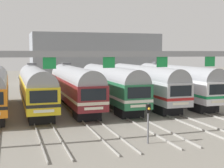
# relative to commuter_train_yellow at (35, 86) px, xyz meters

# --- Properties ---
(ground_plane) EXTENTS (160.00, 160.00, 0.00)m
(ground_plane) POSITION_rel_commuter_train_yellow_xyz_m (6.45, 0.00, -2.69)
(ground_plane) COLOR gray
(track_bed) EXTENTS (23.01, 70.00, 0.15)m
(track_bed) POSITION_rel_commuter_train_yellow_xyz_m (6.45, 17.00, -2.61)
(track_bed) COLOR gray
(track_bed) RESTS_ON ground
(commuter_train_yellow) EXTENTS (2.88, 18.06, 5.05)m
(commuter_train_yellow) POSITION_rel_commuter_train_yellow_xyz_m (0.00, 0.00, 0.00)
(commuter_train_yellow) COLOR gold
(commuter_train_yellow) RESTS_ON ground
(commuter_train_maroon) EXTENTS (2.88, 18.06, 5.05)m
(commuter_train_maroon) POSITION_rel_commuter_train_yellow_xyz_m (4.30, 0.00, 0.00)
(commuter_train_maroon) COLOR maroon
(commuter_train_maroon) RESTS_ON ground
(commuter_train_green) EXTENTS (2.88, 18.06, 4.77)m
(commuter_train_green) POSITION_rel_commuter_train_yellow_xyz_m (8.60, -0.00, -0.00)
(commuter_train_green) COLOR #236B42
(commuter_train_green) RESTS_ON ground
(commuter_train_stainless) EXTENTS (2.88, 18.06, 4.77)m
(commuter_train_stainless) POSITION_rel_commuter_train_yellow_xyz_m (12.90, -0.00, -0.00)
(commuter_train_stainless) COLOR #B2B5BA
(commuter_train_stainless) RESTS_ON ground
(commuter_train_white) EXTENTS (2.88, 18.06, 5.05)m
(commuter_train_white) POSITION_rel_commuter_train_yellow_xyz_m (17.20, 0.00, 0.00)
(commuter_train_white) COLOR white
(commuter_train_white) RESTS_ON ground
(catenary_gantry) EXTENTS (26.74, 0.44, 6.97)m
(catenary_gantry) POSITION_rel_commuter_train_yellow_xyz_m (6.45, -13.50, 2.68)
(catenary_gantry) COLOR gray
(catenary_gantry) RESTS_ON ground
(yard_signal_mast) EXTENTS (0.28, 0.35, 2.84)m
(yard_signal_mast) POSITION_rel_commuter_train_yellow_xyz_m (6.45, -15.78, -0.70)
(yard_signal_mast) COLOR #59595E
(yard_signal_mast) RESTS_ON ground
(maintenance_building) EXTENTS (27.35, 10.00, 10.37)m
(maintenance_building) POSITION_rel_commuter_train_yellow_xyz_m (15.33, 32.18, 2.50)
(maintenance_building) COLOR gray
(maintenance_building) RESTS_ON ground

